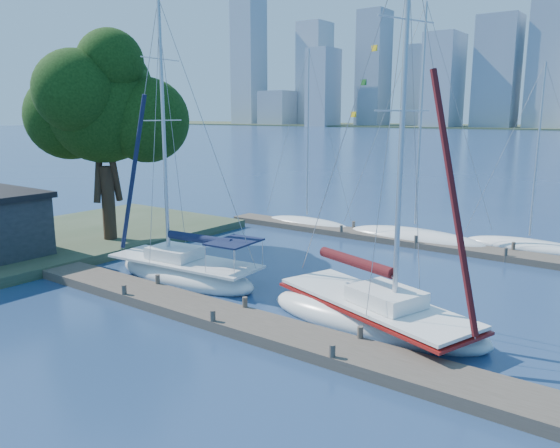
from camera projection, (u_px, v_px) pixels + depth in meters
The scene contains 10 objects.
ground at pixel (230, 324), 20.45m from camera, with size 700.00×700.00×0.00m, color navy.
near_dock at pixel (230, 319), 20.41m from camera, with size 26.00×2.00×0.40m, color #484035.
far_dock at pixel (437, 245), 31.88m from camera, with size 30.00×1.80×0.36m, color #484035.
shore at pixel (50, 241), 32.65m from camera, with size 12.00×22.00×0.50m, color #38472D.
tree at pixel (102, 104), 30.54m from camera, with size 8.96×8.19×12.19m.
sailboat_navy at pixel (184, 258), 25.69m from camera, with size 8.42×3.35×13.31m.
sailboat_maroon at pixel (374, 299), 20.01m from camera, with size 9.14×5.48×14.02m.
bg_boat_0 at pixel (307, 223), 38.03m from camera, with size 6.82×2.25×12.21m.
bg_boat_2 at pixel (415, 238), 33.40m from camera, with size 9.11×5.26×14.34m.
bg_boat_3 at pixel (529, 247), 31.38m from camera, with size 7.36×4.24×10.79m.
Camera 1 is at (12.97, -14.42, 7.73)m, focal length 35.00 mm.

